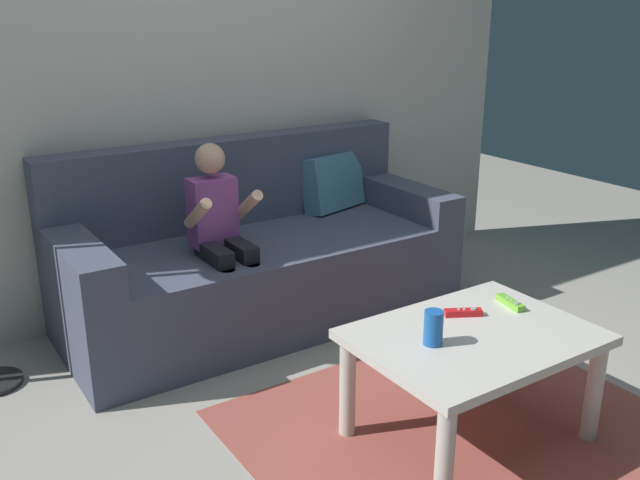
# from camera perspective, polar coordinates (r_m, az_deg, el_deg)

# --- Properties ---
(ground_plane) EXTENTS (8.06, 8.06, 0.00)m
(ground_plane) POSITION_cam_1_polar(r_m,az_deg,el_deg) (2.70, 5.77, -15.64)
(ground_plane) COLOR #9E998E
(wall_back) EXTENTS (4.03, 0.05, 2.50)m
(wall_back) POSITION_cam_1_polar(r_m,az_deg,el_deg) (3.61, -10.09, 14.18)
(wall_back) COLOR beige
(wall_back) RESTS_ON ground
(couch) EXTENTS (1.95, 0.80, 0.88)m
(couch) POSITION_cam_1_polar(r_m,az_deg,el_deg) (3.51, -5.04, -1.53)
(couch) COLOR #474C60
(couch) RESTS_ON ground
(person_seated_on_couch) EXTENTS (0.29, 0.36, 0.94)m
(person_seated_on_couch) POSITION_cam_1_polar(r_m,az_deg,el_deg) (3.17, -8.07, 0.59)
(person_seated_on_couch) COLOR black
(person_seated_on_couch) RESTS_ON ground
(coffee_table) EXTENTS (0.83, 0.61, 0.42)m
(coffee_table) POSITION_cam_1_polar(r_m,az_deg,el_deg) (2.56, 12.44, -8.79)
(coffee_table) COLOR beige
(coffee_table) RESTS_ON ground
(area_rug) EXTENTS (1.56, 1.40, 0.01)m
(area_rug) POSITION_cam_1_polar(r_m,az_deg,el_deg) (2.74, 11.91, -15.33)
(area_rug) COLOR #9E4C42
(area_rug) RESTS_ON ground
(game_remote_red_near_edge) EXTENTS (0.14, 0.10, 0.03)m
(game_remote_red_near_edge) POSITION_cam_1_polar(r_m,az_deg,el_deg) (2.65, 11.65, -5.84)
(game_remote_red_near_edge) COLOR red
(game_remote_red_near_edge) RESTS_ON coffee_table
(game_remote_lime_center) EXTENTS (0.06, 0.14, 0.03)m
(game_remote_lime_center) POSITION_cam_1_polar(r_m,az_deg,el_deg) (2.78, 15.32, -4.96)
(game_remote_lime_center) COLOR #72C638
(game_remote_lime_center) RESTS_ON coffee_table
(soda_can) EXTENTS (0.07, 0.07, 0.12)m
(soda_can) POSITION_cam_1_polar(r_m,az_deg,el_deg) (2.40, 9.27, -7.10)
(soda_can) COLOR #1959B2
(soda_can) RESTS_ON coffee_table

